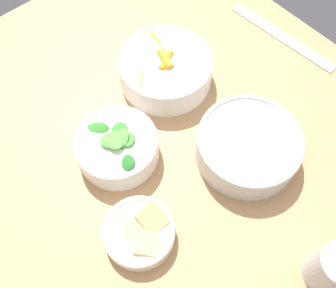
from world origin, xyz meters
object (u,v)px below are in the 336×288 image
object	(u,v)px
cup	(331,268)
bowl_carrots	(165,69)
ruler	(282,37)
bowl_greens	(117,146)
bowl_beans_hotdog	(248,147)
bowl_cookies	(140,232)

from	to	relation	value
cup	bowl_carrots	bearing A→B (deg)	171.44
ruler	cup	distance (m)	0.54
bowl_carrots	cup	xyz separation A→B (m)	(0.48, -0.07, 0.01)
bowl_greens	cup	xyz separation A→B (m)	(0.40, 0.12, 0.01)
bowl_greens	cup	distance (m)	0.42
bowl_carrots	cup	world-z (taller)	cup
bowl_greens	cup	world-z (taller)	cup
bowl_beans_hotdog	ruler	world-z (taller)	bowl_beans_hotdog
bowl_beans_hotdog	bowl_carrots	bearing A→B (deg)	179.22
ruler	cup	size ratio (longest dim) A/B	3.08
bowl_cookies	bowl_carrots	bearing A→B (deg)	131.57
bowl_carrots	bowl_beans_hotdog	world-z (taller)	bowl_carrots
bowl_cookies	cup	world-z (taller)	cup
bowl_beans_hotdog	ruler	distance (m)	0.33
bowl_greens	bowl_beans_hotdog	world-z (taller)	bowl_greens
cup	bowl_beans_hotdog	bearing A→B (deg)	163.87
bowl_beans_hotdog	bowl_greens	bearing A→B (deg)	-131.32
cup	bowl_cookies	bearing A→B (deg)	-143.03
bowl_beans_hotdog	ruler	bearing A→B (deg)	117.86
bowl_greens	bowl_cookies	size ratio (longest dim) A/B	1.27
bowl_carrots	ruler	distance (m)	0.30
ruler	bowl_cookies	bearing A→B (deg)	-75.39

